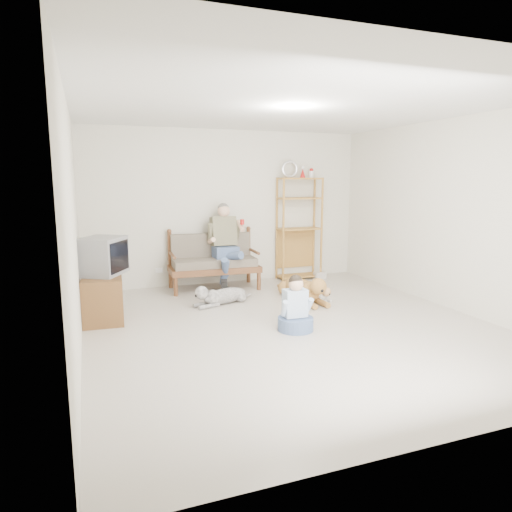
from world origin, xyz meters
name	(u,v)px	position (x,y,z in m)	size (l,w,h in m)	color
floor	(291,326)	(0.00, 0.00, 0.00)	(5.50, 5.50, 0.00)	beige
ceiling	(294,106)	(0.00, 0.00, 2.70)	(5.50, 5.50, 0.00)	silver
wall_back	(228,208)	(0.00, 2.75, 1.35)	(5.00, 5.00, 0.00)	beige
wall_front	(467,255)	(0.00, -2.75, 1.35)	(5.00, 5.00, 0.00)	beige
wall_left	(73,228)	(-2.50, 0.00, 1.35)	(5.50, 5.50, 0.00)	beige
wall_right	(454,215)	(2.50, 0.00, 1.35)	(5.50, 5.50, 0.00)	beige
loveseat	(213,260)	(-0.38, 2.37, 0.49)	(1.53, 0.77, 0.95)	brown
man	(226,251)	(-0.21, 2.19, 0.67)	(0.55, 0.79, 1.27)	#546C9B
etagere	(299,228)	(1.32, 2.55, 0.96)	(0.83, 0.37, 2.18)	#B27D38
book_stack	(320,275)	(1.69, 2.39, 0.06)	(0.20, 0.15, 0.13)	silver
tv_stand	(103,297)	(-2.23, 1.16, 0.30)	(0.55, 0.93, 0.60)	brown
crt_tv	(103,256)	(-2.19, 1.21, 0.85)	(0.71, 0.75, 0.50)	slate
wall_outlet	(159,270)	(-1.25, 2.73, 0.30)	(0.12, 0.02, 0.08)	white
golden_retriever	(304,289)	(0.72, 1.09, 0.18)	(0.38, 1.44, 0.43)	#A47139
shaggy_dog	(220,296)	(-0.57, 1.32, 0.13)	(1.05, 0.49, 0.33)	silver
terrier	(319,294)	(0.94, 1.03, 0.10)	(0.30, 0.58, 0.23)	silver
child	(295,310)	(-0.01, -0.14, 0.25)	(0.44, 0.44, 0.70)	#546C9B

